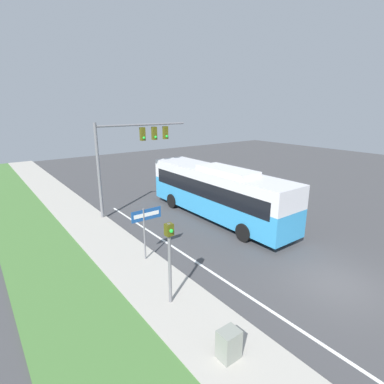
# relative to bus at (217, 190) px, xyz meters

# --- Properties ---
(ground_plane) EXTENTS (80.00, 80.00, 0.00)m
(ground_plane) POSITION_rel_bus_xyz_m (-1.12, -8.91, -1.94)
(ground_plane) COLOR #424244
(sidewalk) EXTENTS (2.80, 80.00, 0.12)m
(sidewalk) POSITION_rel_bus_xyz_m (-7.32, -8.91, -1.88)
(sidewalk) COLOR #ADA89E
(sidewalk) RESTS_ON ground_plane
(lane_divider_near) EXTENTS (0.14, 30.00, 0.01)m
(lane_divider_near) POSITION_rel_bus_xyz_m (-4.72, -8.91, -1.94)
(lane_divider_near) COLOR silver
(lane_divider_near) RESTS_ON ground_plane
(bus) EXTENTS (2.67, 11.58, 3.55)m
(bus) POSITION_rel_bus_xyz_m (0.00, 0.00, 0.00)
(bus) COLOR #3393D1
(bus) RESTS_ON ground_plane
(signal_gantry) EXTENTS (6.76, 0.41, 6.29)m
(signal_gantry) POSITION_rel_bus_xyz_m (-3.81, 4.49, 2.71)
(signal_gantry) COLOR slate
(signal_gantry) RESTS_ON ground_plane
(pedestrian_signal) EXTENTS (0.28, 0.34, 3.29)m
(pedestrian_signal) POSITION_rel_bus_xyz_m (-7.46, -5.80, 0.28)
(pedestrian_signal) COLOR slate
(pedestrian_signal) RESTS_ON ground_plane
(street_sign) EXTENTS (1.54, 0.08, 2.69)m
(street_sign) POSITION_rel_bus_xyz_m (-6.53, -2.29, 0.03)
(street_sign) COLOR slate
(street_sign) RESTS_ON ground_plane
(utility_cabinet) EXTENTS (0.62, 0.51, 0.91)m
(utility_cabinet) POSITION_rel_bus_xyz_m (-7.52, -9.01, -1.36)
(utility_cabinet) COLOR gray
(utility_cabinet) RESTS_ON sidewalk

